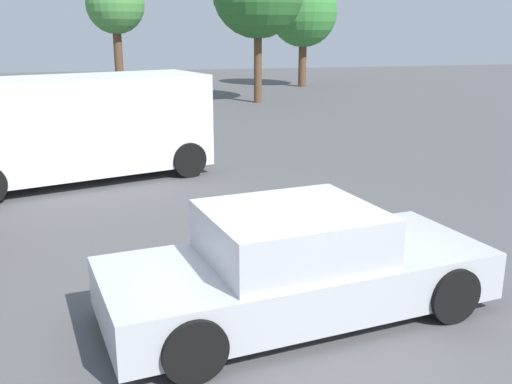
# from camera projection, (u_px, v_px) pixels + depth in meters

# --- Properties ---
(ground_plane) EXTENTS (80.00, 80.00, 0.00)m
(ground_plane) POSITION_uv_depth(u_px,v_px,m) (289.00, 327.00, 6.49)
(ground_plane) COLOR #515154
(sedan_foreground) EXTENTS (4.60, 2.41, 1.26)m
(sedan_foreground) POSITION_uv_depth(u_px,v_px,m) (296.00, 266.00, 6.65)
(sedan_foreground) COLOR #B7BABF
(sedan_foreground) RESTS_ON ground_plane
(dog) EXTENTS (0.28, 0.61, 0.39)m
(dog) POSITION_uv_depth(u_px,v_px,m) (225.00, 209.00, 9.88)
(dog) COLOR white
(dog) RESTS_ON ground_plane
(van_white) EXTENTS (5.65, 3.51, 2.18)m
(van_white) POSITION_uv_depth(u_px,v_px,m) (79.00, 125.00, 12.42)
(van_white) COLOR white
(van_white) RESTS_ON ground_plane
(tree_back_left) EXTENTS (2.61, 2.61, 5.45)m
(tree_back_left) POSITION_uv_depth(u_px,v_px,m) (115.00, 6.00, 26.51)
(tree_back_left) COLOR brown
(tree_back_left) RESTS_ON ground_plane
(tree_back_center) EXTENTS (3.59, 3.59, 5.68)m
(tree_back_center) POSITION_uv_depth(u_px,v_px,m) (303.00, 13.00, 31.36)
(tree_back_center) COLOR brown
(tree_back_center) RESTS_ON ground_plane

